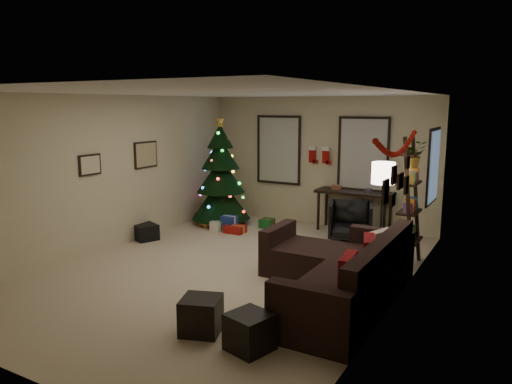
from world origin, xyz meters
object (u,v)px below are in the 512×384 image
desk_chair (351,221)px  bookshelf (411,203)px  christmas_tree (221,179)px  sofa (341,275)px  desk (354,196)px

desk_chair → bookshelf: 1.68m
christmas_tree → bookshelf: 4.20m
christmas_tree → desk_chair: bearing=2.0°
sofa → bookshelf: bookshelf is taller
sofa → desk_chair: sofa is taller
christmas_tree → desk: size_ratio=1.51×
desk_chair → bookshelf: (1.27, -0.91, 0.62)m
sofa → desk: bearing=105.7°
sofa → christmas_tree: bearing=144.4°
desk_chair → bookshelf: bookshelf is taller
bookshelf → christmas_tree: bearing=169.0°
christmas_tree → desk_chair: size_ratio=3.13×
desk → bookshelf: 2.13m
christmas_tree → bookshelf: christmas_tree is taller
christmas_tree → sofa: christmas_tree is taller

